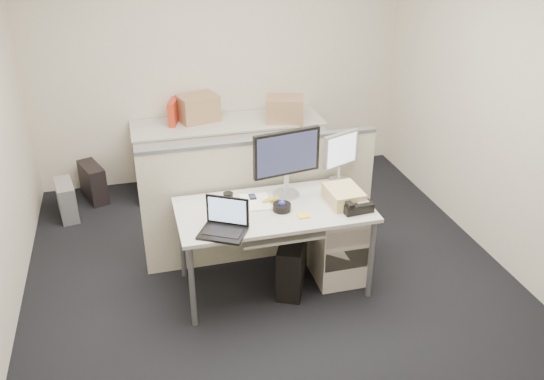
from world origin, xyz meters
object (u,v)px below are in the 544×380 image
object	(u,v)px
monitor_main	(287,164)
desk_phone	(356,205)
desk	(274,215)
laptop	(222,220)

from	to	relation	value
monitor_main	desk_phone	size ratio (longest dim) A/B	2.44
desk	desk_phone	xyz separation A→B (m)	(0.60, -0.18, 0.10)
desk_phone	monitor_main	bearing A→B (deg)	137.05
desk	laptop	bearing A→B (deg)	-148.22
desk	monitor_main	distance (m)	0.42
monitor_main	laptop	xyz separation A→B (m)	(-0.60, -0.46, -0.16)
desk	desk_phone	size ratio (longest dim) A/B	6.59
desk	monitor_main	xyz separation A→B (m)	(0.15, 0.18, 0.34)
monitor_main	laptop	size ratio (longest dim) A/B	1.72
desk	desk_phone	distance (m)	0.63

